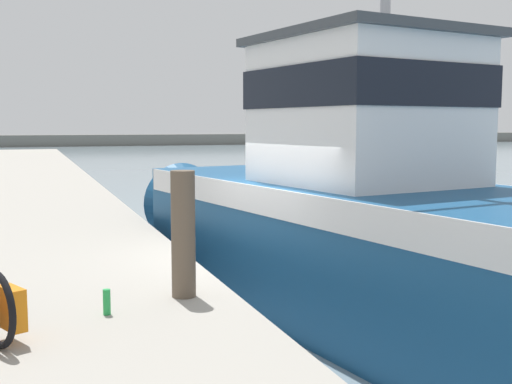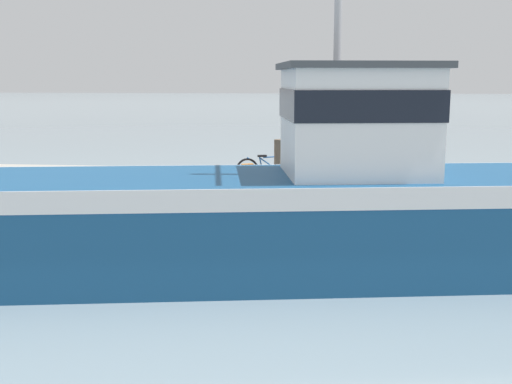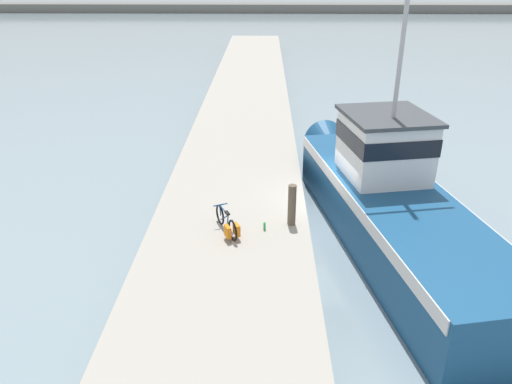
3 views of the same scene
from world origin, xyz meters
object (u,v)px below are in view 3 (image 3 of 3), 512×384
at_px(mooring_post, 292,205).
at_px(water_bottle_by_bike, 265,226).
at_px(bicycle_touring, 228,225).
at_px(fishing_boat_main, 389,199).

height_order(mooring_post, water_bottle_by_bike, mooring_post).
height_order(bicycle_touring, mooring_post, mooring_post).
bearing_deg(bicycle_touring, fishing_boat_main, -7.09).
bearing_deg(bicycle_touring, mooring_post, -5.35).
bearing_deg(mooring_post, bicycle_touring, -160.64).
relative_size(fishing_boat_main, mooring_post, 10.73).
distance_m(bicycle_touring, water_bottle_by_bike, 1.13).
height_order(fishing_boat_main, bicycle_touring, fishing_boat_main).
xyz_separation_m(fishing_boat_main, bicycle_touring, (-5.07, -1.61, -0.09)).
bearing_deg(fishing_boat_main, water_bottle_by_bike, -172.08).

